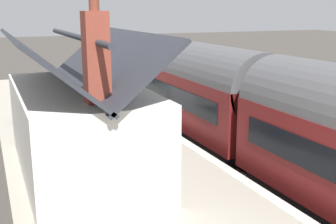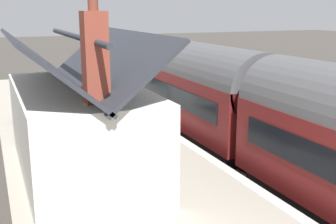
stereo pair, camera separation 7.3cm
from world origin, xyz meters
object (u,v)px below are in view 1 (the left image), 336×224
object	(u,v)px
planter_bench_left	(18,115)
planter_corner_building	(73,88)
station_building	(81,126)
station_sign_board	(100,73)
bench_by_lamp	(63,82)
planter_edge_near	(36,81)
planter_bench_right	(41,90)
train	(261,113)
lamp_post_platform	(112,61)

from	to	relation	value
planter_bench_left	planter_corner_building	bearing A→B (deg)	-35.67
station_building	station_sign_board	distance (m)	12.49
bench_by_lamp	planter_edge_near	xyz separation A→B (m)	(1.12, 1.50, -0.01)
station_building	planter_bench_right	bearing A→B (deg)	-1.36
planter_edge_near	planter_bench_right	distance (m)	3.42
train	station_sign_board	size ratio (longest dim) A/B	12.69
station_building	station_sign_board	xyz separation A→B (m)	(11.93, -3.71, -0.28)
bench_by_lamp	planter_corner_building	xyz separation A→B (m)	(-2.18, -0.22, -0.02)
bench_by_lamp	station_sign_board	world-z (taller)	station_sign_board
train	planter_edge_near	size ratio (longest dim) A/B	22.63
planter_corner_building	planter_bench_left	bearing A→B (deg)	144.33
planter_corner_building	station_sign_board	xyz separation A→B (m)	(0.12, -1.63, 0.73)
planter_corner_building	station_sign_board	distance (m)	1.79
station_building	planter_edge_near	xyz separation A→B (m)	(15.10, -0.36, -1.00)
train	bench_by_lamp	world-z (taller)	train
bench_by_lamp	planter_bench_right	distance (m)	2.79
planter_corner_building	station_sign_board	world-z (taller)	station_sign_board
station_building	lamp_post_platform	bearing A→B (deg)	-22.66
train	planter_corner_building	bearing A→B (deg)	18.92
planter_edge_near	planter_bench_left	bearing A→B (deg)	168.11
planter_edge_near	station_sign_board	size ratio (longest dim) A/B	0.56
station_building	bench_by_lamp	xyz separation A→B (m)	(13.98, -1.86, -0.99)
planter_corner_building	lamp_post_platform	world-z (taller)	lamp_post_platform
lamp_post_platform	station_sign_board	distance (m)	4.09
lamp_post_platform	station_building	bearing A→B (deg)	157.34
planter_corner_building	planter_bench_left	xyz separation A→B (m)	(-4.75, 3.41, -0.16)
planter_bench_right	station_sign_board	distance (m)	3.51
planter_bench_left	bench_by_lamp	bearing A→B (deg)	-24.73
planter_corner_building	station_building	bearing A→B (deg)	170.04
bench_by_lamp	planter_bench_right	world-z (taller)	planter_bench_right
planter_corner_building	planter_edge_near	size ratio (longest dim) A/B	0.96
train	station_sign_board	bearing A→B (deg)	11.66
planter_bench_right	lamp_post_platform	distance (m)	5.13
planter_edge_near	lamp_post_platform	size ratio (longest dim) A/B	0.26
bench_by_lamp	lamp_post_platform	world-z (taller)	lamp_post_platform
train	planter_edge_near	xyz separation A→B (m)	(15.45, 5.88, -0.85)
planter_bench_right	planter_bench_left	distance (m)	4.90
planter_edge_near	station_sign_board	bearing A→B (deg)	-133.49
lamp_post_platform	station_sign_board	size ratio (longest dim) A/B	2.12
station_building	planter_bench_left	size ratio (longest dim) A/B	10.18
station_sign_board	train	bearing A→B (deg)	-168.34
planter_corner_building	train	bearing A→B (deg)	-161.08
lamp_post_platform	station_sign_board	world-z (taller)	lamp_post_platform
planter_bench_left	station_sign_board	bearing A→B (deg)	-45.99
train	bench_by_lamp	xyz separation A→B (m)	(14.34, 4.38, -0.85)
planter_edge_near	lamp_post_platform	world-z (taller)	lamp_post_platform
train	planter_bench_right	world-z (taller)	train
planter_bench_right	bench_by_lamp	bearing A→B (deg)	-34.37
bench_by_lamp	planter_bench_left	world-z (taller)	bench_by_lamp
bench_by_lamp	station_sign_board	distance (m)	2.86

